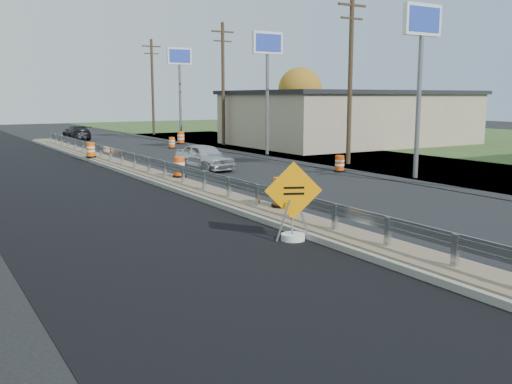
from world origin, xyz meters
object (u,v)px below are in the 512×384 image
barrel_median_mid (179,168)px  barrel_median_far (91,150)px  caution_sign (293,221)px  barrel_shoulder_far (181,138)px  car_dark_far (77,133)px  barrel_shoulder_near (340,164)px  car_silver (204,157)px  barrel_median_near (281,193)px  barrel_shoulder_mid (172,143)px

barrel_median_mid → barrel_median_far: size_ratio=1.00×
caution_sign → barrel_shoulder_far: 32.45m
caution_sign → car_dark_far: bearing=108.8°
barrel_shoulder_near → car_silver: size_ratio=0.21×
barrel_shoulder_far → barrel_median_near: bearing=-107.4°
barrel_shoulder_mid → barrel_shoulder_far: barrel_shoulder_far is taller
barrel_shoulder_mid → barrel_median_far: bearing=-143.3°
car_dark_far → caution_sign: bearing=85.3°
caution_sign → barrel_shoulder_mid: (8.15, 27.41, -0.14)m
barrel_median_near → barrel_shoulder_near: (8.46, 7.29, -0.29)m
caution_sign → barrel_shoulder_far: caution_sign is taller
barrel_median_near → barrel_shoulder_mid: (6.45, 24.30, -0.30)m
barrel_median_near → car_dark_far: 36.71m
barrel_median_far → barrel_median_near: bearing=-86.6°
caution_sign → barrel_shoulder_near: bearing=70.5°
caution_sign → barrel_shoulder_near: (10.16, 10.40, -0.14)m
barrel_median_mid → barrel_shoulder_far: size_ratio=0.89×
barrel_median_near → caution_sign: bearing=-118.7°
barrel_shoulder_far → car_dark_far: 10.86m
barrel_shoulder_near → car_silver: car_silver is taller
barrel_shoulder_far → barrel_median_mid: bearing=-114.0°
barrel_median_near → barrel_median_mid: size_ratio=1.07×
barrel_shoulder_near → car_silver: bearing=142.4°
barrel_median_mid → barrel_shoulder_near: bearing=-6.1°
car_silver → barrel_median_mid: bearing=-137.5°
barrel_median_near → barrel_shoulder_near: 11.17m
barrel_median_far → car_silver: car_silver is taller
caution_sign → barrel_median_mid: 11.44m
barrel_shoulder_far → barrel_shoulder_near: bearing=-90.5°
barrel_shoulder_far → car_dark_far: car_dark_far is taller
car_silver → car_dark_far: size_ratio=0.90×
barrel_shoulder_mid → barrel_shoulder_far: 4.00m
barrel_median_far → barrel_shoulder_far: size_ratio=0.89×
barrel_shoulder_mid → car_dark_far: car_dark_far is taller
caution_sign → barrel_median_near: 3.55m
barrel_shoulder_near → barrel_shoulder_far: 20.35m
barrel_shoulder_near → caution_sign: bearing=-134.3°
barrel_median_mid → car_dark_far: bearing=84.9°
barrel_median_far → car_dark_far: car_dark_far is taller
car_dark_far → barrel_median_near: bearing=87.5°
caution_sign → barrel_median_mid: size_ratio=2.37×
barrel_shoulder_near → barrel_shoulder_far: size_ratio=0.83×
barrel_median_mid → barrel_shoulder_far: bearing=66.0°
barrel_median_mid → car_silver: bearing=49.4°
caution_sign → barrel_median_far: 21.79m
barrel_shoulder_mid → barrel_shoulder_far: bearing=56.6°
barrel_median_mid → barrel_shoulder_far: 21.28m
caution_sign → car_silver: 15.39m
barrel_median_mid → barrel_shoulder_mid: (6.45, 16.10, -0.27)m
barrel_shoulder_near → barrel_shoulder_far: bearing=89.5°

